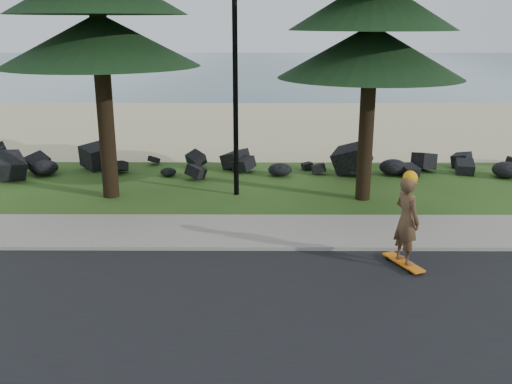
# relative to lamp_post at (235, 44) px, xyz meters

# --- Properties ---
(ground) EXTENTS (160.00, 160.00, 0.00)m
(ground) POSITION_rel_lamp_post_xyz_m (0.00, -3.20, -4.13)
(ground) COLOR #274616
(ground) RESTS_ON ground
(road) EXTENTS (160.00, 7.00, 0.02)m
(road) POSITION_rel_lamp_post_xyz_m (0.00, -7.70, -4.12)
(road) COLOR black
(road) RESTS_ON ground
(kerb) EXTENTS (160.00, 0.20, 0.10)m
(kerb) POSITION_rel_lamp_post_xyz_m (0.00, -4.10, -4.08)
(kerb) COLOR gray
(kerb) RESTS_ON ground
(sidewalk) EXTENTS (160.00, 2.00, 0.08)m
(sidewalk) POSITION_rel_lamp_post_xyz_m (0.00, -3.00, -4.09)
(sidewalk) COLOR #9E9484
(sidewalk) RESTS_ON ground
(beach_sand) EXTENTS (160.00, 15.00, 0.01)m
(beach_sand) POSITION_rel_lamp_post_xyz_m (0.00, 11.30, -4.13)
(beach_sand) COLOR #D1BA8B
(beach_sand) RESTS_ON ground
(ocean) EXTENTS (160.00, 58.00, 0.01)m
(ocean) POSITION_rel_lamp_post_xyz_m (0.00, 47.80, -4.13)
(ocean) COLOR #31525E
(ocean) RESTS_ON ground
(seawall_boulders) EXTENTS (60.00, 2.40, 1.10)m
(seawall_boulders) POSITION_rel_lamp_post_xyz_m (0.00, 2.40, -4.13)
(seawall_boulders) COLOR black
(seawall_boulders) RESTS_ON ground
(lamp_post) EXTENTS (0.25, 0.14, 8.14)m
(lamp_post) POSITION_rel_lamp_post_xyz_m (0.00, 0.00, 0.00)
(lamp_post) COLOR black
(lamp_post) RESTS_ON ground
(skateboarder) EXTENTS (0.66, 1.07, 1.97)m
(skateboarder) POSITION_rel_lamp_post_xyz_m (3.52, -4.97, -3.14)
(skateboarder) COLOR orange
(skateboarder) RESTS_ON ground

